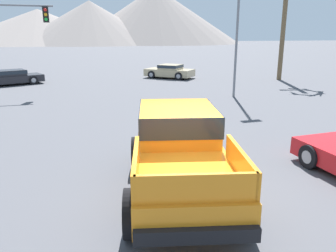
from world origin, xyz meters
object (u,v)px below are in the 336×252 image
parked_car_dark (10,77)px  orange_pickup_truck (179,146)px  street_lamp_post (238,14)px  traffic_light_main (14,30)px  parked_car_tan (170,71)px

parked_car_dark → orange_pickup_truck: bearing=177.0°
orange_pickup_truck → parked_car_dark: orange_pickup_truck is taller
orange_pickup_truck → street_lamp_post: 13.14m
street_lamp_post → traffic_light_main: bearing=159.0°
parked_car_tan → street_lamp_post: size_ratio=0.54×
orange_pickup_truck → parked_car_tan: size_ratio=1.32×
parked_car_tan → orange_pickup_truck: bearing=-154.7°
orange_pickup_truck → traffic_light_main: (-5.24, 15.22, 2.78)m
parked_car_tan → traffic_light_main: traffic_light_main is taller
parked_car_dark → parked_car_tan: bearing=-110.1°
parked_car_tan → traffic_light_main: size_ratio=0.77×
parked_car_dark → traffic_light_main: bearing=174.2°
orange_pickup_truck → parked_car_dark: 20.62m
parked_car_tan → traffic_light_main: (-11.15, -4.60, 3.27)m
parked_car_dark → traffic_light_main: size_ratio=0.88×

